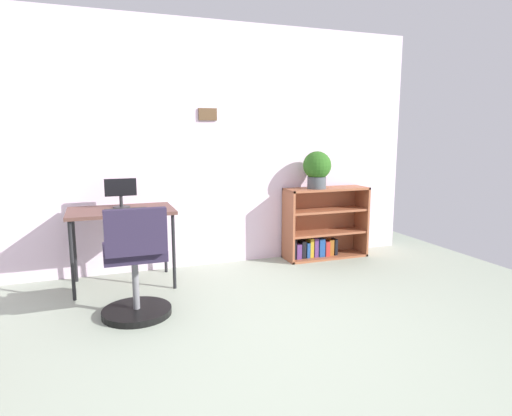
# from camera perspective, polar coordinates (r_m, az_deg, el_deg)

# --- Properties ---
(ground_plane) EXTENTS (6.24, 6.24, 0.00)m
(ground_plane) POSITION_cam_1_polar(r_m,az_deg,el_deg) (2.79, -0.75, -19.67)
(ground_plane) COLOR #9BA894
(wall_back) EXTENTS (5.20, 0.12, 2.47)m
(wall_back) POSITION_cam_1_polar(r_m,az_deg,el_deg) (4.52, -9.92, 7.82)
(wall_back) COLOR silver
(wall_back) RESTS_ON ground_plane
(desk) EXTENTS (0.91, 0.58, 0.70)m
(desk) POSITION_cam_1_polar(r_m,az_deg,el_deg) (4.10, -17.07, -0.99)
(desk) COLOR brown
(desk) RESTS_ON ground_plane
(monitor) EXTENTS (0.28, 0.15, 0.27)m
(monitor) POSITION_cam_1_polar(r_m,az_deg,el_deg) (4.14, -17.13, 1.99)
(monitor) COLOR #262628
(monitor) RESTS_ON desk
(keyboard) EXTENTS (0.36, 0.11, 0.02)m
(keyboard) POSITION_cam_1_polar(r_m,az_deg,el_deg) (3.99, -16.50, -0.23)
(keyboard) COLOR black
(keyboard) RESTS_ON desk
(office_chair) EXTENTS (0.52, 0.55, 0.86)m
(office_chair) POSITION_cam_1_polar(r_m,az_deg,el_deg) (3.39, -15.35, -7.67)
(office_chair) COLOR black
(office_chair) RESTS_ON ground_plane
(bookshelf_low) EXTENTS (0.93, 0.30, 0.78)m
(bookshelf_low) POSITION_cam_1_polar(r_m,az_deg,el_deg) (4.96, 8.57, -2.32)
(bookshelf_low) COLOR #9A5637
(bookshelf_low) RESTS_ON ground_plane
(potted_plant_on_shelf) EXTENTS (0.30, 0.30, 0.40)m
(potted_plant_on_shelf) POSITION_cam_1_polar(r_m,az_deg,el_deg) (4.77, 7.91, 5.14)
(potted_plant_on_shelf) COLOR #474C51
(potted_plant_on_shelf) RESTS_ON bookshelf_low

